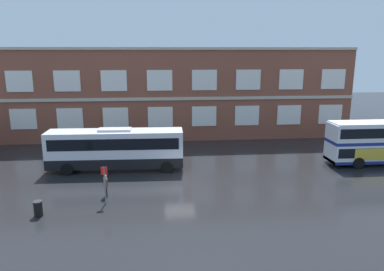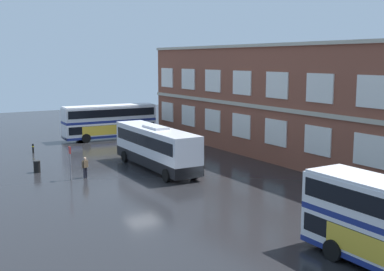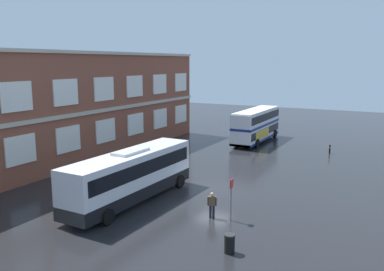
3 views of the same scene
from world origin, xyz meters
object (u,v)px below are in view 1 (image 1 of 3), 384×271
at_px(waiting_passenger, 106,185).
at_px(bus_stand_flag, 105,182).
at_px(station_litter_bin, 38,208).
at_px(touring_coach, 116,149).

height_order(waiting_passenger, bus_stand_flag, bus_stand_flag).
bearing_deg(station_litter_bin, touring_coach, 66.58).
relative_size(touring_coach, station_litter_bin, 11.70).
height_order(waiting_passenger, station_litter_bin, waiting_passenger).
distance_m(touring_coach, waiting_passenger, 6.45).
bearing_deg(waiting_passenger, station_litter_bin, -143.81).
bearing_deg(bus_stand_flag, touring_coach, 90.63).
height_order(touring_coach, bus_stand_flag, touring_coach).
bearing_deg(touring_coach, station_litter_bin, -113.42).
xyz_separation_m(bus_stand_flag, station_litter_bin, (-4.10, -1.65, -1.12)).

